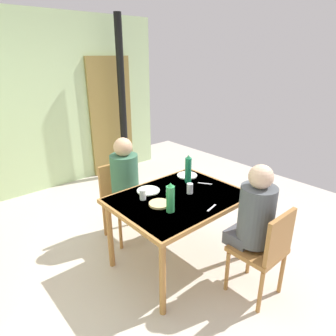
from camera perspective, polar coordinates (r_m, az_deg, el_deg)
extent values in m
plane|color=beige|center=(3.20, -5.54, -18.31)|extent=(6.59, 6.59, 0.00)
cube|color=#B1CD97|center=(4.83, -24.50, 10.80)|extent=(4.23, 0.10, 2.62)
cube|color=olive|center=(5.31, -10.94, 9.67)|extent=(0.80, 0.05, 2.00)
cylinder|color=black|center=(5.06, -8.87, 12.81)|extent=(0.12, 0.12, 2.62)
cube|color=#A36F39|center=(2.84, 2.01, -5.91)|extent=(1.22, 0.94, 0.04)
cube|color=beige|center=(2.83, 2.02, -5.57)|extent=(1.17, 0.90, 0.00)
cylinder|color=#A36F39|center=(2.51, -1.05, -20.65)|extent=(0.06, 0.06, 0.72)
cylinder|color=#A36F39|center=(3.17, 14.34, -11.35)|extent=(0.06, 0.06, 0.72)
cylinder|color=#A36F39|center=(3.04, -11.14, -12.68)|extent=(0.06, 0.06, 0.72)
cylinder|color=#A36F39|center=(3.60, 3.86, -6.47)|extent=(0.06, 0.06, 0.72)
cube|color=#A36F39|center=(2.76, 16.88, -14.88)|extent=(0.40, 0.40, 0.04)
cube|color=#A36F39|center=(2.57, 20.82, -12.60)|extent=(0.38, 0.04, 0.42)
cylinder|color=#A36F39|center=(2.86, 11.37, -18.98)|extent=(0.04, 0.04, 0.41)
cylinder|color=#A36F39|center=(3.09, 15.40, -15.96)|extent=(0.04, 0.04, 0.41)
cylinder|color=#A36F39|center=(2.73, 17.43, -22.02)|extent=(0.04, 0.04, 0.41)
cylinder|color=#A36F39|center=(2.97, 21.12, -18.51)|extent=(0.04, 0.04, 0.41)
cube|color=#A36F39|center=(3.42, -8.55, -6.55)|extent=(0.40, 0.40, 0.04)
cube|color=#A36F39|center=(3.47, -10.38, -2.41)|extent=(0.38, 0.04, 0.42)
cylinder|color=#A36F39|center=(3.50, -4.42, -10.27)|extent=(0.04, 0.04, 0.41)
cylinder|color=#A36F39|center=(3.34, -9.17, -12.19)|extent=(0.04, 0.04, 0.41)
cylinder|color=#A36F39|center=(3.74, -7.60, -8.16)|extent=(0.04, 0.04, 0.41)
cylinder|color=#A36F39|center=(3.60, -12.14, -9.82)|extent=(0.04, 0.04, 0.41)
cube|color=#4F525C|center=(2.79, 14.19, -12.60)|extent=(0.30, 0.22, 0.12)
cylinder|color=#4C5156|center=(2.61, 16.70, -8.74)|extent=(0.30, 0.30, 0.52)
sphere|color=beige|center=(2.46, 17.55, -1.63)|extent=(0.20, 0.20, 0.20)
cube|color=#306647|center=(3.27, -7.06, -6.63)|extent=(0.30, 0.22, 0.12)
cylinder|color=#38664C|center=(3.25, -8.37, -1.87)|extent=(0.30, 0.30, 0.52)
sphere|color=tan|center=(3.13, -8.71, 4.03)|extent=(0.20, 0.20, 0.20)
cylinder|color=#329854|center=(2.52, 0.46, -6.05)|extent=(0.07, 0.07, 0.24)
cone|color=green|center=(2.46, 0.47, -3.23)|extent=(0.05, 0.05, 0.04)
cylinder|color=#1C7B52|center=(3.10, 3.93, -0.43)|extent=(0.07, 0.07, 0.27)
cone|color=#227348|center=(3.04, 4.00, 2.23)|extent=(0.05, 0.05, 0.04)
cylinder|color=white|center=(3.30, 3.71, -1.41)|extent=(0.22, 0.22, 0.01)
cylinder|color=white|center=(2.94, -3.83, -4.38)|extent=(0.23, 0.23, 0.01)
cylinder|color=silver|center=(2.88, 4.24, -3.98)|extent=(0.06, 0.06, 0.10)
cylinder|color=silver|center=(2.77, -4.91, -5.15)|extent=(0.06, 0.06, 0.10)
cylinder|color=#DBB77A|center=(2.68, -1.69, -6.93)|extent=(0.19, 0.19, 0.02)
cube|color=silver|center=(3.12, 7.17, -2.99)|extent=(0.10, 0.13, 0.00)
cube|color=silver|center=(2.66, 8.43, -7.64)|extent=(0.15, 0.05, 0.00)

